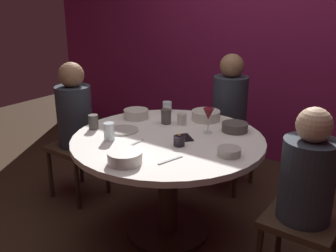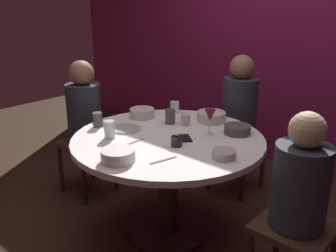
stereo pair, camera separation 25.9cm
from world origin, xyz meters
TOP-DOWN VIEW (x-y plane):
  - ground_plane at (0.00, 0.00)m, footprint 8.00×8.00m
  - back_wall at (0.00, 1.74)m, footprint 6.00×0.10m
  - dining_table at (0.00, 0.00)m, footprint 1.31×1.31m
  - seated_diner_left at (-0.94, 0.00)m, footprint 0.40×0.40m
  - seated_diner_back at (0.00, 0.91)m, footprint 0.40×0.40m
  - seated_diner_right at (0.94, 0.00)m, footprint 0.40×0.40m
  - candle_holder at (0.15, -0.08)m, footprint 0.07×0.07m
  - wine_glass at (0.17, 0.24)m, footprint 0.08×0.08m
  - dinner_plate at (-0.33, -0.09)m, footprint 0.21×0.21m
  - cell_phone at (0.11, 0.06)m, footprint 0.15×0.14m
  - bowl_serving_large at (0.02, 0.47)m, footprint 0.22×0.22m
  - bowl_salad_center at (0.31, 0.37)m, footprint 0.18×0.18m
  - bowl_small_white at (0.05, -0.48)m, footprint 0.20×0.20m
  - bowl_sauce_side at (-0.45, 0.19)m, footprint 0.19×0.19m
  - bowl_rice_portion at (0.48, -0.04)m, footprint 0.14×0.14m
  - cup_near_candle at (-0.34, 0.46)m, footprint 0.07×0.07m
  - cup_by_left_diner at (-0.07, 0.28)m, footprint 0.07×0.07m
  - cup_by_right_diner at (-0.18, 0.23)m, footprint 0.07×0.07m
  - cup_center_front at (-0.53, -0.18)m, footprint 0.07×0.07m
  - cup_far_edge at (-0.29, -0.27)m, footprint 0.07×0.07m
  - fork_near_plate at (0.24, -0.30)m, footprint 0.06×0.18m
  - knife_near_plate at (-0.10, -0.23)m, footprint 0.02×0.18m

SIDE VIEW (x-z plane):
  - ground_plane at x=0.00m, z-range 0.00..0.00m
  - dining_table at x=0.00m, z-range 0.22..0.96m
  - seated_diner_right at x=0.94m, z-range 0.14..1.25m
  - seated_diner_left at x=-0.94m, z-range 0.14..1.30m
  - seated_diner_back at x=0.00m, z-range 0.14..1.34m
  - fork_near_plate at x=0.24m, z-range 0.75..0.75m
  - knife_near_plate at x=-0.10m, z-range 0.75..0.75m
  - cell_phone at x=0.11m, z-range 0.75..0.75m
  - dinner_plate at x=-0.33m, z-range 0.75..0.76m
  - bowl_rice_portion at x=0.48m, z-range 0.75..0.80m
  - bowl_salad_center at x=0.31m, z-range 0.75..0.81m
  - candle_holder at x=0.15m, z-range 0.74..0.82m
  - bowl_sauce_side at x=-0.45m, z-range 0.75..0.82m
  - bowl_small_white at x=0.05m, z-range 0.75..0.82m
  - bowl_serving_large at x=0.02m, z-range 0.75..0.82m
  - cup_by_left_diner at x=-0.07m, z-range 0.75..0.83m
  - cup_near_candle at x=-0.34m, z-range 0.75..0.84m
  - cup_center_front at x=-0.53m, z-range 0.75..0.85m
  - cup_by_right_diner at x=-0.18m, z-range 0.75..0.86m
  - cup_far_edge at x=-0.29m, z-range 0.75..0.87m
  - wine_glass at x=0.17m, z-range 0.79..0.96m
  - back_wall at x=0.00m, z-range 0.00..2.60m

